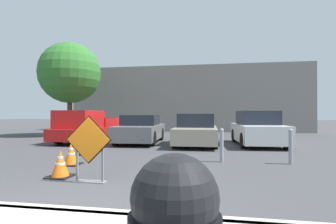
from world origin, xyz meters
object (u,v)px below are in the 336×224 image
traffic_cone_nearest (60,164)px  traffic_cone_third (85,144)px  road_closed_sign (89,146)px  bollard_nearest (222,144)px  parked_car_nearest (141,130)px  parked_car_second (196,130)px  traffic_cone_second (71,154)px  parked_car_third (258,129)px  bollard_second (291,146)px  pickup_truck (88,128)px

traffic_cone_nearest → traffic_cone_third: (-0.99, 3.07, 0.10)m
road_closed_sign → bollard_nearest: (2.85, 2.86, -0.24)m
traffic_cone_third → parked_car_nearest: (0.87, 4.13, 0.25)m
parked_car_nearest → parked_car_second: 2.83m
traffic_cone_second → parked_car_third: bearing=43.6°
traffic_cone_second → traffic_cone_nearest: bearing=-68.9°
traffic_cone_nearest → parked_car_nearest: 7.21m
traffic_cone_third → parked_car_second: 5.27m
parked_car_second → bollard_second: bearing=123.6°
traffic_cone_second → parked_car_nearest: size_ratio=0.14×
traffic_cone_second → bollard_second: size_ratio=0.61×
traffic_cone_nearest → pickup_truck: bearing=112.4°
parked_car_nearest → traffic_cone_nearest: bearing=87.8°
parked_car_nearest → bollard_nearest: (3.85, -4.68, -0.12)m
road_closed_sign → traffic_cone_second: (-1.40, 1.69, -0.47)m
traffic_cone_second → pickup_truck: bearing=112.7°
road_closed_sign → parked_car_second: parked_car_second is taller
traffic_cone_nearest → bollard_nearest: size_ratio=0.60×
road_closed_sign → parked_car_third: (4.62, 7.42, -0.05)m
bollard_second → parked_car_nearest: bearing=141.1°
parked_car_third → parked_car_nearest: bearing=-5.1°
traffic_cone_nearest → pickup_truck: size_ratio=0.12×
traffic_cone_second → parked_car_third: (6.02, 5.73, 0.42)m
road_closed_sign → parked_car_second: (1.81, 7.17, -0.11)m
traffic_cone_nearest → parked_car_third: parked_car_third is taller
traffic_cone_second → parked_car_nearest: 5.87m
traffic_cone_second → pickup_truck: pickup_truck is taller
parked_car_third → parked_car_second: bearing=1.2°
traffic_cone_second → pickup_truck: (-2.41, 5.77, 0.42)m
road_closed_sign → pickup_truck: pickup_truck is taller
road_closed_sign → traffic_cone_nearest: bearing=158.9°
road_closed_sign → pickup_truck: size_ratio=0.28×
traffic_cone_third → pickup_truck: size_ratio=0.16×
parked_car_nearest → traffic_cone_third: bearing=74.9°
traffic_cone_nearest → traffic_cone_second: traffic_cone_second is taller
traffic_cone_second → parked_car_second: size_ratio=0.14×
traffic_cone_third → parked_car_nearest: size_ratio=0.19×
bollard_nearest → traffic_cone_nearest: bearing=-145.9°
traffic_cone_nearest → parked_car_second: (2.69, 6.84, 0.37)m
traffic_cone_third → bollard_second: size_ratio=0.81×
parked_car_third → traffic_cone_second: bearing=39.7°
road_closed_sign → parked_car_third: bearing=58.1°
pickup_truck → bollard_nearest: size_ratio=5.02×
bollard_nearest → traffic_cone_third: bearing=173.4°
road_closed_sign → parked_car_second: size_ratio=0.32×
traffic_cone_nearest → parked_car_nearest: parked_car_nearest is taller
traffic_cone_third → bollard_nearest: bearing=-6.6°
parked_car_second → bollard_second: size_ratio=4.40×
pickup_truck → parked_car_third: pickup_truck is taller
traffic_cone_third → road_closed_sign: bearing=-61.3°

